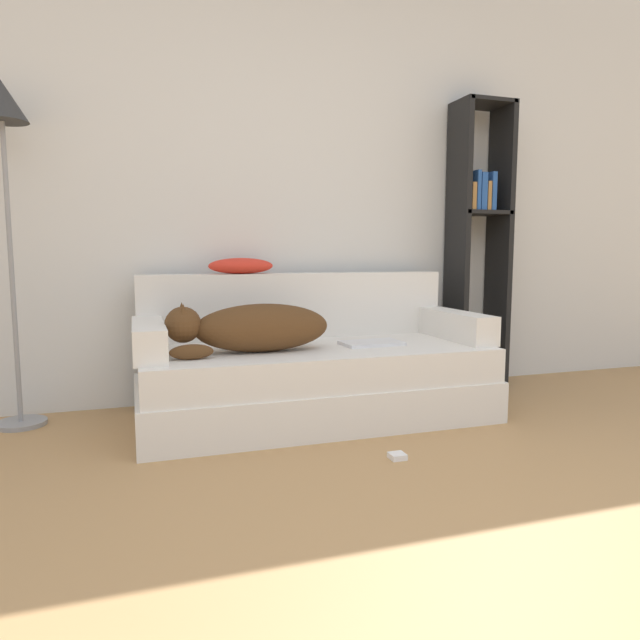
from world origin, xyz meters
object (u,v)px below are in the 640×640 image
Objects in this scene: power_adapter at (397,456)px; couch at (314,382)px; bookshelf at (478,232)px; floor_lamp at (4,146)px; laptop at (372,343)px; throw_pillow at (241,266)px; dog at (252,328)px.

couch is at bearing 101.68° from power_adapter.
bookshelf is 1.07× the size of floor_lamp.
laptop is at bearing 76.51° from power_adapter.
dog is at bearing -93.94° from throw_pillow.
power_adapter is at bearing -65.90° from throw_pillow.
couch is 1.07× the size of floor_lamp.
couch is 5.03× the size of throw_pillow.
laptop is 0.18× the size of bookshelf.
throw_pillow reaches higher than power_adapter.
laptop reaches higher than power_adapter.
floor_lamp is at bearing 164.64° from laptop.
bookshelf is (1.25, 0.38, 0.83)m from couch.
laptop is at bearing -154.91° from bookshelf.
laptop is 2.09m from floor_lamp.
bookshelf reaches higher than power_adapter.
bookshelf is at bearing 16.32° from dog.
couch reaches higher than power_adapter.
throw_pillow is at bearing 144.10° from laptop.
floor_lamp reaches higher than couch.
floor_lamp is 25.37× the size of power_adapter.
dog is 2.44× the size of laptop.
power_adapter is (0.15, -0.72, -0.18)m from couch.
throw_pillow is at bearing 86.06° from dog.
laptop is (0.31, -0.06, 0.21)m from couch.
throw_pillow is 1.41m from power_adapter.
couch is 1.55m from bookshelf.
throw_pillow is 0.21× the size of floor_lamp.
dog reaches higher than couch.
dog is 0.47× the size of floor_lamp.
floor_lamp is at bearing 147.48° from power_adapter.
dog reaches higher than laptop.
dog is 12.04× the size of power_adapter.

